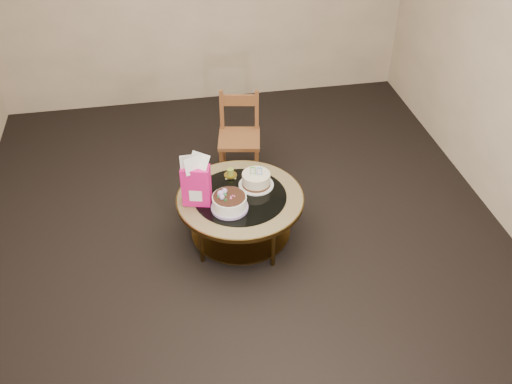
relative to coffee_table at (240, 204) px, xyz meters
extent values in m
plane|color=black|center=(0.00, 0.00, -0.38)|extent=(5.00, 5.00, 0.00)
cylinder|color=brown|center=(0.35, 0.20, -0.17)|extent=(0.04, 0.04, 0.42)
cylinder|color=brown|center=(-0.20, 0.35, -0.17)|extent=(0.04, 0.04, 0.42)
cylinder|color=brown|center=(-0.35, -0.20, -0.17)|extent=(0.04, 0.04, 0.42)
cylinder|color=brown|center=(0.20, -0.35, -0.17)|extent=(0.04, 0.04, 0.42)
cylinder|color=brown|center=(0.00, 0.00, -0.28)|extent=(0.82, 0.82, 0.02)
cylinder|color=brown|center=(0.00, 0.00, 0.05)|extent=(1.02, 1.02, 0.04)
cylinder|color=olive|center=(0.00, 0.00, 0.07)|extent=(1.00, 1.00, 0.01)
cylinder|color=black|center=(0.00, 0.00, 0.08)|extent=(0.74, 0.74, 0.01)
cylinder|color=#A18AC3|center=(-0.10, -0.14, 0.09)|extent=(0.29, 0.29, 0.02)
cylinder|color=silver|center=(-0.10, -0.14, 0.14)|extent=(0.26, 0.26, 0.12)
cylinder|color=black|center=(-0.10, -0.14, 0.20)|extent=(0.25, 0.25, 0.01)
sphere|color=#A18AC3|center=(-0.17, -0.12, 0.22)|extent=(0.05, 0.05, 0.05)
sphere|color=#A18AC3|center=(-0.13, -0.09, 0.22)|extent=(0.04, 0.04, 0.04)
sphere|color=#A18AC3|center=(-0.16, -0.16, 0.22)|extent=(0.04, 0.04, 0.04)
cone|color=#1E7432|center=(-0.13, -0.13, 0.21)|extent=(0.04, 0.04, 0.02)
cone|color=#1E7432|center=(-0.19, -0.14, 0.21)|extent=(0.04, 0.04, 0.02)
cone|color=#1E7432|center=(-0.12, -0.07, 0.21)|extent=(0.03, 0.03, 0.02)
cone|color=#1E7432|center=(-0.14, -0.18, 0.21)|extent=(0.04, 0.04, 0.02)
cylinder|color=silver|center=(0.15, 0.11, 0.09)|extent=(0.28, 0.28, 0.01)
cylinder|color=#4B2A15|center=(0.15, 0.11, 0.10)|extent=(0.23, 0.23, 0.02)
cylinder|color=beige|center=(0.15, 0.11, 0.15)|extent=(0.23, 0.23, 0.09)
cube|color=green|center=(0.13, 0.12, 0.23)|extent=(0.04, 0.02, 0.06)
cube|color=silver|center=(0.13, 0.12, 0.23)|extent=(0.03, 0.02, 0.05)
cube|color=#4484EA|center=(0.18, 0.10, 0.23)|extent=(0.04, 0.02, 0.06)
cube|color=silver|center=(0.18, 0.10, 0.23)|extent=(0.03, 0.02, 0.05)
cube|color=#F21680|center=(-0.34, -0.02, 0.25)|extent=(0.24, 0.17, 0.33)
cube|color=white|center=(-0.34, -0.02, 0.19)|extent=(0.13, 0.14, 0.10)
cube|color=#E1BF5C|center=(-0.04, 0.27, 0.08)|extent=(0.10, 0.10, 0.01)
cylinder|color=gold|center=(-0.04, 0.27, 0.09)|extent=(0.11, 0.11, 0.01)
cylinder|color=olive|center=(-0.04, 0.27, 0.12)|extent=(0.05, 0.05, 0.05)
cylinder|color=black|center=(-0.04, 0.27, 0.16)|extent=(0.00, 0.00, 0.01)
cube|color=brown|center=(0.14, 0.90, 0.03)|extent=(0.44, 0.44, 0.04)
cube|color=brown|center=(-0.05, 0.77, -0.17)|extent=(0.04, 0.04, 0.41)
cube|color=brown|center=(0.27, 0.71, -0.17)|extent=(0.04, 0.04, 0.41)
cube|color=brown|center=(0.01, 1.09, -0.17)|extent=(0.04, 0.04, 0.41)
cube|color=brown|center=(0.33, 1.03, -0.17)|extent=(0.04, 0.04, 0.41)
cube|color=brown|center=(0.01, 1.09, 0.24)|extent=(0.04, 0.04, 0.42)
cube|color=brown|center=(0.33, 1.03, 0.24)|extent=(0.04, 0.04, 0.42)
cube|color=brown|center=(0.17, 1.06, 0.34)|extent=(0.32, 0.09, 0.11)
camera|label=1|loc=(-0.52, -3.50, 2.89)|focal=40.00mm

